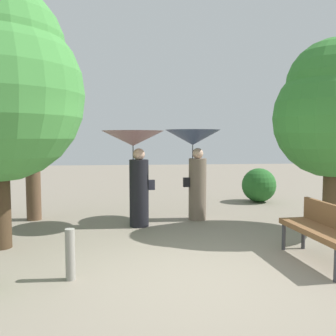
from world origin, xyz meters
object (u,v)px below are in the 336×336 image
object	(u,v)px
tree_near_right	(334,108)
person_right	(194,153)
park_bench	(324,228)
person_left	(135,155)
tree_mid_left	(31,104)
path_marker_post	(70,254)

from	to	relation	value
tree_near_right	person_right	bearing A→B (deg)	151.91
park_bench	person_left	bearing A→B (deg)	-136.92
person_right	park_bench	distance (m)	3.36
person_left	tree_mid_left	bearing A→B (deg)	60.80
park_bench	tree_near_right	world-z (taller)	tree_near_right
park_bench	path_marker_post	size ratio (longest dim) A/B	2.35
person_right	path_marker_post	size ratio (longest dim) A/B	3.01
person_left	tree_mid_left	xyz separation A→B (m)	(-2.19, 0.85, 1.06)
park_bench	tree_mid_left	world-z (taller)	tree_mid_left
path_marker_post	tree_mid_left	bearing A→B (deg)	110.33
person_left	park_bench	world-z (taller)	person_left
person_right	tree_mid_left	xyz separation A→B (m)	(-3.47, 0.38, 1.05)
tree_near_right	path_marker_post	world-z (taller)	tree_near_right
person_left	park_bench	bearing A→B (deg)	-141.43
park_bench	tree_mid_left	size ratio (longest dim) A/B	0.41
tree_mid_left	path_marker_post	distance (m)	4.37
person_right	person_left	bearing A→B (deg)	101.84
tree_near_right	park_bench	bearing A→B (deg)	-122.76
tree_near_right	tree_mid_left	xyz separation A→B (m)	(-5.86, 1.66, 0.17)
person_left	path_marker_post	size ratio (longest dim) A/B	2.96
person_left	path_marker_post	bearing A→B (deg)	154.14
person_right	tree_mid_left	bearing A→B (deg)	75.65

